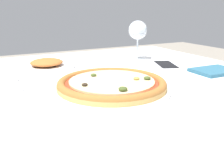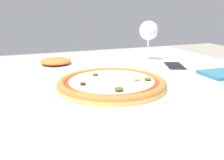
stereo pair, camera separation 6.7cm
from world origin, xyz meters
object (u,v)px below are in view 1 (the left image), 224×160
fork (16,83)px  wine_glass_far_left (138,31)px  side_plate (47,65)px  dining_table (97,108)px  pizza_plate (112,85)px  cell_phone (166,66)px

fork → wine_glass_far_left: 0.55m
fork → wine_glass_far_left: (0.51, 0.14, 0.12)m
fork → side_plate: 0.20m
dining_table → pizza_plate: pizza_plate is taller
dining_table → pizza_plate: 0.15m
wine_glass_far_left → fork: bearing=-165.0°
cell_phone → side_plate: (-0.41, 0.19, 0.01)m
cell_phone → side_plate: bearing=155.6°
side_plate → wine_glass_far_left: bearing=-2.4°
cell_phone → side_plate: side_plate is taller
wine_glass_far_left → dining_table: bearing=-142.7°
dining_table → wine_glass_far_left: 0.42m
dining_table → cell_phone: bearing=9.8°
dining_table → cell_phone: cell_phone is taller
cell_phone → pizza_plate: bearing=-152.9°
side_plate → pizza_plate: bearing=-74.6°
fork → cell_phone: (0.54, -0.03, 0.00)m
fork → cell_phone: bearing=-3.2°
wine_glass_far_left → cell_phone: (0.02, -0.17, -0.12)m
wine_glass_far_left → cell_phone: bearing=-83.0°
dining_table → fork: 0.25m
wine_glass_far_left → side_plate: wine_glass_far_left is taller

